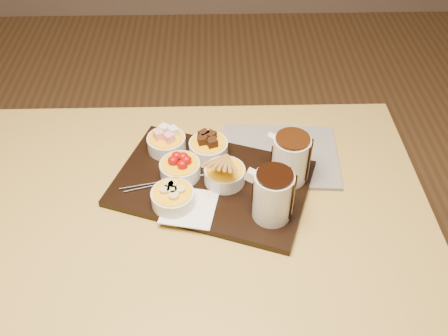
{
  "coord_description": "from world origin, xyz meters",
  "views": [
    {
      "loc": [
        0.09,
        -0.79,
        1.63
      ],
      "look_at": [
        0.11,
        0.07,
        0.81
      ],
      "focal_mm": 40.0,
      "sensor_mm": 36.0,
      "label": 1
    }
  ],
  "objects_px": {
    "dining_table": "(180,234)",
    "serving_board": "(212,183)",
    "bowl_strawberries": "(180,169)",
    "pitcher_dark_chocolate": "(273,196)",
    "pitcher_milk_chocolate": "(290,159)",
    "newspaper": "(280,156)"
  },
  "relations": [
    {
      "from": "serving_board",
      "to": "bowl_strawberries",
      "type": "relative_size",
      "value": 4.6
    },
    {
      "from": "pitcher_dark_chocolate",
      "to": "pitcher_milk_chocolate",
      "type": "height_order",
      "value": "same"
    },
    {
      "from": "pitcher_dark_chocolate",
      "to": "newspaper",
      "type": "relative_size",
      "value": 0.41
    },
    {
      "from": "pitcher_milk_chocolate",
      "to": "newspaper",
      "type": "distance_m",
      "value": 0.12
    },
    {
      "from": "bowl_strawberries",
      "to": "pitcher_dark_chocolate",
      "type": "bearing_deg",
      "value": -32.34
    },
    {
      "from": "serving_board",
      "to": "pitcher_dark_chocolate",
      "type": "bearing_deg",
      "value": -19.98
    },
    {
      "from": "serving_board",
      "to": "pitcher_dark_chocolate",
      "type": "relative_size",
      "value": 3.8
    },
    {
      "from": "bowl_strawberries",
      "to": "pitcher_dark_chocolate",
      "type": "xyz_separation_m",
      "value": [
        0.21,
        -0.13,
        0.04
      ]
    },
    {
      "from": "pitcher_dark_chocolate",
      "to": "dining_table",
      "type": "bearing_deg",
      "value": -170.89
    },
    {
      "from": "bowl_strawberries",
      "to": "newspaper",
      "type": "xyz_separation_m",
      "value": [
        0.26,
        0.08,
        -0.03
      ]
    },
    {
      "from": "serving_board",
      "to": "bowl_strawberries",
      "type": "height_order",
      "value": "bowl_strawberries"
    },
    {
      "from": "pitcher_milk_chocolate",
      "to": "pitcher_dark_chocolate",
      "type": "bearing_deg",
      "value": -94.4
    },
    {
      "from": "serving_board",
      "to": "bowl_strawberries",
      "type": "bearing_deg",
      "value": -176.42
    },
    {
      "from": "pitcher_dark_chocolate",
      "to": "pitcher_milk_chocolate",
      "type": "relative_size",
      "value": 1.0
    },
    {
      "from": "dining_table",
      "to": "newspaper",
      "type": "distance_m",
      "value": 0.33
    },
    {
      "from": "serving_board",
      "to": "newspaper",
      "type": "height_order",
      "value": "serving_board"
    },
    {
      "from": "dining_table",
      "to": "bowl_strawberries",
      "type": "relative_size",
      "value": 12.0
    },
    {
      "from": "bowl_strawberries",
      "to": "dining_table",
      "type": "bearing_deg",
      "value": -93.12
    },
    {
      "from": "dining_table",
      "to": "pitcher_milk_chocolate",
      "type": "bearing_deg",
      "value": 16.17
    },
    {
      "from": "serving_board",
      "to": "newspaper",
      "type": "bearing_deg",
      "value": 49.26
    },
    {
      "from": "dining_table",
      "to": "serving_board",
      "type": "xyz_separation_m",
      "value": [
        0.08,
        0.07,
        0.11
      ]
    },
    {
      "from": "newspaper",
      "to": "pitcher_dark_chocolate",
      "type": "bearing_deg",
      "value": -97.77
    }
  ]
}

